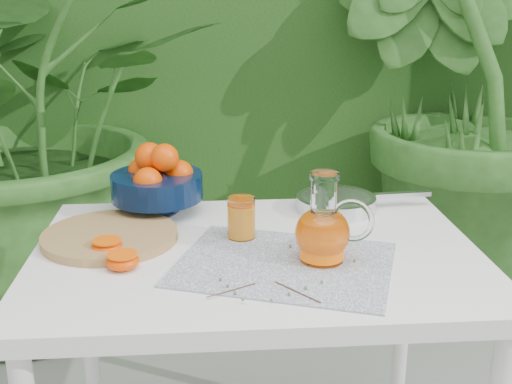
{
  "coord_description": "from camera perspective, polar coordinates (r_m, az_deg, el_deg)",
  "views": [
    {
      "loc": [
        -0.21,
        -1.25,
        1.32
      ],
      "look_at": [
        -0.11,
        0.1,
        0.88
      ],
      "focal_mm": 45.0,
      "sensor_mm": 36.0,
      "label": 1
    }
  ],
  "objects": [
    {
      "name": "orange_halves",
      "position": [
        1.41,
        -6.21,
        -5.06
      ],
      "size": [
        0.57,
        0.17,
        0.03
      ],
      "color": "#E65502",
      "rests_on": "white_table"
    },
    {
      "name": "placemat",
      "position": [
        1.37,
        2.54,
        -6.4
      ],
      "size": [
        0.54,
        0.47,
        0.0
      ],
      "primitive_type": "cube",
      "rotation": [
        0.0,
        0.0,
        -0.34
      ],
      "color": "#0D214B",
      "rests_on": "white_table"
    },
    {
      "name": "saute_pan",
      "position": [
        1.7,
        7.23,
        -0.92
      ],
      "size": [
        0.37,
        0.23,
        0.04
      ],
      "color": "silver",
      "rests_on": "white_table"
    },
    {
      "name": "white_table",
      "position": [
        1.48,
        0.06,
        -8.06
      ],
      "size": [
        1.0,
        0.7,
        0.75
      ],
      "color": "white",
      "rests_on": "ground"
    },
    {
      "name": "hedge_backdrop",
      "position": [
        3.32,
        0.36,
        15.84
      ],
      "size": [
        8.0,
        1.65,
        2.5
      ],
      "color": "#1F4F16",
      "rests_on": "ground"
    },
    {
      "name": "fruit_bowl",
      "position": [
        1.68,
        -8.76,
        1.03
      ],
      "size": [
        0.3,
        0.3,
        0.19
      ],
      "color": "black",
      "rests_on": "white_table"
    },
    {
      "name": "juice_tumbler",
      "position": [
        1.49,
        -1.31,
        -2.39
      ],
      "size": [
        0.08,
        0.08,
        0.1
      ],
      "color": "white",
      "rests_on": "white_table"
    },
    {
      "name": "juice_pitcher",
      "position": [
        1.37,
        6.04,
        -3.44
      ],
      "size": [
        0.18,
        0.15,
        0.19
      ],
      "color": "white",
      "rests_on": "white_table"
    },
    {
      "name": "cutting_board",
      "position": [
        1.53,
        -12.85,
        -3.85
      ],
      "size": [
        0.33,
        0.33,
        0.02
      ],
      "primitive_type": "cylinder",
      "rotation": [
        0.0,
        0.0,
        -0.04
      ],
      "color": "tan",
      "rests_on": "white_table"
    },
    {
      "name": "potted_plant_right",
      "position": [
        2.71,
        16.53,
        7.93
      ],
      "size": [
        2.49,
        2.49,
        1.76
      ],
      "primitive_type": "imported",
      "rotation": [
        0.0,
        0.0,
        2.38
      ],
      "color": "#2C581E",
      "rests_on": "ground"
    },
    {
      "name": "thyme_sprigs",
      "position": [
        1.31,
        2.77,
        -7.47
      ],
      "size": [
        0.32,
        0.28,
        0.01
      ],
      "color": "brown",
      "rests_on": "white_table"
    },
    {
      "name": "potted_plant_left",
      "position": [
        2.61,
        -19.44,
        6.91
      ],
      "size": [
        2.05,
        2.05,
        1.72
      ],
      "primitive_type": "imported",
      "rotation": [
        0.0,
        0.0,
        0.21
      ],
      "color": "#2C581E",
      "rests_on": "ground"
    }
  ]
}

